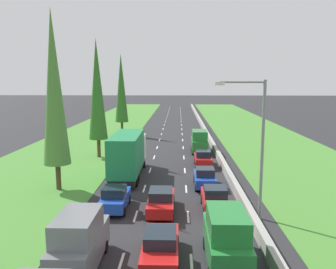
{
  "coord_description": "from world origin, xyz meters",
  "views": [
    {
      "loc": [
        1.06,
        -0.98,
        8.95
      ],
      "look_at": [
        -0.49,
        51.77,
        0.73
      ],
      "focal_mm": 37.22,
      "sensor_mm": 36.0,
      "label": 1
    }
  ],
  "objects_px": {
    "red_hatchback_right_lane_fifth": "(203,158)",
    "street_light_mast": "(257,140)",
    "green_box_truck_left_lane": "(128,154)",
    "poplar_tree_second": "(54,88)",
    "poplar_tree_fourth": "(121,88)",
    "red_sedan_centre_lane": "(161,246)",
    "green_van_right_lane": "(226,238)",
    "red_hatchback_right_lane": "(215,199)",
    "blue_hatchback_right_lane": "(205,177)",
    "green_van_right_lane_sixth": "(199,142)",
    "poplar_tree_third": "(97,90)",
    "blue_hatchback_left_lane": "(115,198)",
    "grey_van_left_lane_second": "(79,241)",
    "red_sedan_centre_lane_third": "(161,201)"
  },
  "relations": [
    {
      "from": "red_hatchback_right_lane_fifth",
      "to": "street_light_mast",
      "type": "relative_size",
      "value": 0.43
    },
    {
      "from": "green_box_truck_left_lane",
      "to": "poplar_tree_second",
      "type": "distance_m",
      "value": 9.03
    },
    {
      "from": "poplar_tree_fourth",
      "to": "poplar_tree_second",
      "type": "bearing_deg",
      "value": -91.13
    },
    {
      "from": "green_box_truck_left_lane",
      "to": "red_sedan_centre_lane",
      "type": "bearing_deg",
      "value": -76.16
    },
    {
      "from": "green_van_right_lane",
      "to": "poplar_tree_fourth",
      "type": "bearing_deg",
      "value": 105.92
    },
    {
      "from": "red_hatchback_right_lane",
      "to": "blue_hatchback_right_lane",
      "type": "relative_size",
      "value": 1.0
    },
    {
      "from": "red_hatchback_right_lane",
      "to": "green_box_truck_left_lane",
      "type": "relative_size",
      "value": 0.41
    },
    {
      "from": "red_sedan_centre_lane",
      "to": "green_van_right_lane_sixth",
      "type": "height_order",
      "value": "green_van_right_lane_sixth"
    },
    {
      "from": "red_hatchback_right_lane_fifth",
      "to": "poplar_tree_third",
      "type": "relative_size",
      "value": 0.29
    },
    {
      "from": "poplar_tree_third",
      "to": "street_light_mast",
      "type": "bearing_deg",
      "value": -51.55
    },
    {
      "from": "green_box_truck_left_lane",
      "to": "green_van_right_lane_sixth",
      "type": "distance_m",
      "value": 13.47
    },
    {
      "from": "blue_hatchback_right_lane",
      "to": "poplar_tree_fourth",
      "type": "height_order",
      "value": "poplar_tree_fourth"
    },
    {
      "from": "red_sedan_centre_lane",
      "to": "poplar_tree_fourth",
      "type": "bearing_deg",
      "value": 101.75
    },
    {
      "from": "green_van_right_lane",
      "to": "blue_hatchback_left_lane",
      "type": "height_order",
      "value": "green_van_right_lane"
    },
    {
      "from": "blue_hatchback_right_lane",
      "to": "grey_van_left_lane_second",
      "type": "bearing_deg",
      "value": -117.85
    },
    {
      "from": "green_van_right_lane",
      "to": "poplar_tree_fourth",
      "type": "height_order",
      "value": "poplar_tree_fourth"
    },
    {
      "from": "red_sedan_centre_lane",
      "to": "red_hatchback_right_lane_fifth",
      "type": "distance_m",
      "value": 19.92
    },
    {
      "from": "red_sedan_centre_lane",
      "to": "green_van_right_lane_sixth",
      "type": "xyz_separation_m",
      "value": [
        3.5,
        26.65,
        0.59
      ]
    },
    {
      "from": "poplar_tree_fourth",
      "to": "grey_van_left_lane_second",
      "type": "bearing_deg",
      "value": -83.65
    },
    {
      "from": "blue_hatchback_right_lane",
      "to": "street_light_mast",
      "type": "relative_size",
      "value": 0.43
    },
    {
      "from": "red_hatchback_right_lane_fifth",
      "to": "street_light_mast",
      "type": "distance_m",
      "value": 14.85
    },
    {
      "from": "red_sedan_centre_lane_third",
      "to": "poplar_tree_fourth",
      "type": "height_order",
      "value": "poplar_tree_fourth"
    },
    {
      "from": "grey_van_left_lane_second",
      "to": "blue_hatchback_right_lane",
      "type": "xyz_separation_m",
      "value": [
        6.94,
        13.13,
        -0.56
      ]
    },
    {
      "from": "green_box_truck_left_lane",
      "to": "grey_van_left_lane_second",
      "type": "bearing_deg",
      "value": -90.19
    },
    {
      "from": "red_sedan_centre_lane",
      "to": "red_hatchback_right_lane",
      "type": "relative_size",
      "value": 1.15
    },
    {
      "from": "blue_hatchback_left_lane",
      "to": "blue_hatchback_right_lane",
      "type": "xyz_separation_m",
      "value": [
        6.63,
        5.41,
        0.0
      ]
    },
    {
      "from": "green_van_right_lane",
      "to": "poplar_tree_second",
      "type": "bearing_deg",
      "value": 136.59
    },
    {
      "from": "red_sedan_centre_lane",
      "to": "poplar_tree_third",
      "type": "xyz_separation_m",
      "value": [
        -8.45,
        23.63,
        7.08
      ]
    },
    {
      "from": "red_sedan_centre_lane_third",
      "to": "poplar_tree_second",
      "type": "distance_m",
      "value": 12.44
    },
    {
      "from": "red_sedan_centre_lane_third",
      "to": "grey_van_left_lane_second",
      "type": "bearing_deg",
      "value": -115.57
    },
    {
      "from": "green_box_truck_left_lane",
      "to": "street_light_mast",
      "type": "xyz_separation_m",
      "value": [
        9.63,
        -9.72,
        3.05
      ]
    },
    {
      "from": "blue_hatchback_right_lane",
      "to": "blue_hatchback_left_lane",
      "type": "bearing_deg",
      "value": -140.79
    },
    {
      "from": "green_van_right_lane",
      "to": "poplar_tree_second",
      "type": "distance_m",
      "value": 18.19
    },
    {
      "from": "poplar_tree_third",
      "to": "grey_van_left_lane_second",
      "type": "bearing_deg",
      "value": -79.3
    },
    {
      "from": "green_box_truck_left_lane",
      "to": "green_van_right_lane_sixth",
      "type": "height_order",
      "value": "green_box_truck_left_lane"
    },
    {
      "from": "grey_van_left_lane_second",
      "to": "green_van_right_lane_sixth",
      "type": "distance_m",
      "value": 28.4
    },
    {
      "from": "poplar_tree_fourth",
      "to": "green_van_right_lane",
      "type": "bearing_deg",
      "value": -74.08
    },
    {
      "from": "red_sedan_centre_lane",
      "to": "red_hatchback_right_lane_fifth",
      "type": "xyz_separation_m",
      "value": [
        3.47,
        19.62,
        0.02
      ]
    },
    {
      "from": "green_van_right_lane",
      "to": "red_hatchback_right_lane",
      "type": "relative_size",
      "value": 1.26
    },
    {
      "from": "red_hatchback_right_lane",
      "to": "poplar_tree_second",
      "type": "relative_size",
      "value": 0.27
    },
    {
      "from": "red_sedan_centre_lane",
      "to": "street_light_mast",
      "type": "xyz_separation_m",
      "value": [
        5.85,
        5.63,
        4.42
      ]
    },
    {
      "from": "red_hatchback_right_lane",
      "to": "street_light_mast",
      "type": "height_order",
      "value": "street_light_mast"
    },
    {
      "from": "grey_van_left_lane_second",
      "to": "poplar_tree_second",
      "type": "height_order",
      "value": "poplar_tree_second"
    },
    {
      "from": "green_van_right_lane",
      "to": "poplar_tree_third",
      "type": "relative_size",
      "value": 0.36
    },
    {
      "from": "green_box_truck_left_lane",
      "to": "red_hatchback_right_lane_fifth",
      "type": "distance_m",
      "value": 8.52
    },
    {
      "from": "green_box_truck_left_lane",
      "to": "blue_hatchback_right_lane",
      "type": "distance_m",
      "value": 7.63
    },
    {
      "from": "red_sedan_centre_lane_third",
      "to": "red_hatchback_right_lane_fifth",
      "type": "height_order",
      "value": "red_hatchback_right_lane_fifth"
    },
    {
      "from": "grey_van_left_lane_second",
      "to": "poplar_tree_second",
      "type": "distance_m",
      "value": 14.88
    },
    {
      "from": "red_hatchback_right_lane_fifth",
      "to": "red_sedan_centre_lane_third",
      "type": "bearing_deg",
      "value": -106.17
    },
    {
      "from": "green_box_truck_left_lane",
      "to": "blue_hatchback_right_lane",
      "type": "xyz_separation_m",
      "value": [
        6.88,
        -3.0,
        -1.35
      ]
    }
  ]
}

